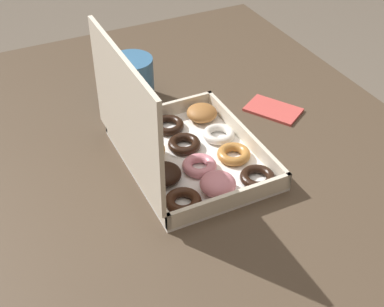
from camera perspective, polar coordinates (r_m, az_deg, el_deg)
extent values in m
cube|color=#4C3D2D|center=(1.05, -1.33, -0.42)|extent=(1.15, 0.96, 0.03)
cylinder|color=#4C3D2D|center=(1.80, 4.27, 4.02)|extent=(0.06, 0.06, 0.67)
cube|color=white|center=(1.02, 0.00, -0.56)|extent=(0.31, 0.24, 0.01)
cube|color=beige|center=(1.05, 5.66, 1.95)|extent=(0.31, 0.01, 0.03)
cube|color=beige|center=(0.97, -6.12, -1.55)|extent=(0.31, 0.01, 0.03)
cube|color=beige|center=(0.91, 4.16, -4.98)|extent=(0.01, 0.24, 0.03)
cube|color=beige|center=(1.12, -3.37, 4.52)|extent=(0.01, 0.24, 0.03)
cube|color=beige|center=(0.90, -7.12, 4.43)|extent=(0.31, 0.01, 0.22)
torus|color=black|center=(0.97, 7.00, -2.52)|extent=(0.06, 0.06, 0.02)
torus|color=#B77A38|center=(1.02, 4.48, -0.07)|extent=(0.06, 0.06, 0.02)
torus|color=white|center=(1.07, 2.78, 2.15)|extent=(0.06, 0.06, 0.02)
ellipsoid|color=#9E6633|center=(1.11, 1.06, 4.36)|extent=(0.06, 0.06, 0.03)
ellipsoid|color=pink|center=(0.93, 2.77, -3.27)|extent=(0.06, 0.06, 0.04)
torus|color=pink|center=(0.99, 0.79, -1.30)|extent=(0.06, 0.06, 0.02)
torus|color=black|center=(1.04, -0.87, 1.07)|extent=(0.06, 0.06, 0.02)
torus|color=black|center=(1.09, -2.55, 3.05)|extent=(0.06, 0.06, 0.02)
torus|color=#381E11|center=(0.91, -0.96, -5.11)|extent=(0.06, 0.06, 0.02)
ellipsoid|color=black|center=(0.96, -3.03, -2.19)|extent=(0.06, 0.06, 0.03)
ellipsoid|color=tan|center=(1.01, -4.67, 0.32)|extent=(0.06, 0.06, 0.04)
ellipsoid|color=#9E6633|center=(1.07, -6.15, 2.58)|extent=(0.06, 0.06, 0.03)
cylinder|color=teal|center=(1.19, -6.40, 7.91)|extent=(0.09, 0.09, 0.10)
cylinder|color=black|center=(1.16, -6.55, 9.79)|extent=(0.08, 0.08, 0.01)
cube|color=#CC4C47|center=(1.17, 8.65, 4.63)|extent=(0.13, 0.12, 0.01)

